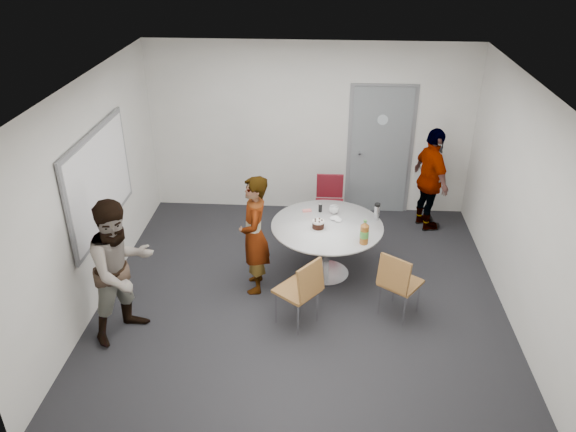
# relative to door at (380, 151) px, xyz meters

# --- Properties ---
(floor) EXTENTS (5.00, 5.00, 0.00)m
(floor) POSITION_rel_door_xyz_m (-1.10, -2.48, -1.03)
(floor) COLOR black
(floor) RESTS_ON ground
(ceiling) EXTENTS (5.00, 5.00, 0.00)m
(ceiling) POSITION_rel_door_xyz_m (-1.10, -2.48, 1.67)
(ceiling) COLOR silver
(ceiling) RESTS_ON wall_back
(wall_back) EXTENTS (5.00, 0.00, 5.00)m
(wall_back) POSITION_rel_door_xyz_m (-1.10, 0.02, 0.32)
(wall_back) COLOR silver
(wall_back) RESTS_ON floor
(wall_left) EXTENTS (0.00, 5.00, 5.00)m
(wall_left) POSITION_rel_door_xyz_m (-3.60, -2.48, 0.32)
(wall_left) COLOR silver
(wall_left) RESTS_ON floor
(wall_right) EXTENTS (0.00, 5.00, 5.00)m
(wall_right) POSITION_rel_door_xyz_m (1.40, -2.48, 0.32)
(wall_right) COLOR silver
(wall_right) RESTS_ON floor
(wall_front) EXTENTS (5.00, 0.00, 5.00)m
(wall_front) POSITION_rel_door_xyz_m (-1.10, -4.98, 0.32)
(wall_front) COLOR silver
(wall_front) RESTS_ON floor
(door) EXTENTS (1.02, 0.17, 2.12)m
(door) POSITION_rel_door_xyz_m (0.00, 0.00, 0.00)
(door) COLOR slate
(door) RESTS_ON wall_back
(whiteboard) EXTENTS (0.04, 1.90, 1.25)m
(whiteboard) POSITION_rel_door_xyz_m (-3.56, -2.28, 0.42)
(whiteboard) COLOR slate
(whiteboard) RESTS_ON wall_left
(table) EXTENTS (1.45, 1.45, 1.07)m
(table) POSITION_rel_door_xyz_m (-0.77, -1.95, -0.37)
(table) COLOR silver
(table) RESTS_ON floor
(chair_near_left) EXTENTS (0.62, 0.61, 0.89)m
(chair_near_left) POSITION_rel_door_xyz_m (-1.07, -3.04, -0.48)
(chair_near_left) COLOR brown
(chair_near_left) RESTS_ON floor
(chair_near_right) EXTENTS (0.59, 0.60, 0.87)m
(chair_near_right) POSITION_rel_door_xyz_m (0.03, -2.80, -0.50)
(chair_near_right) COLOR brown
(chair_near_right) RESTS_ON floor
(chair_far) EXTENTS (0.42, 0.45, 0.88)m
(chair_far) POSITION_rel_door_xyz_m (-0.77, -0.70, -0.49)
(chair_far) COLOR maroon
(chair_far) RESTS_ON floor
(person_main) EXTENTS (0.44, 0.61, 1.56)m
(person_main) POSITION_rel_door_xyz_m (-1.70, -2.31, -0.25)
(person_main) COLOR #A5C6EA
(person_main) RESTS_ON floor
(person_left) EXTENTS (1.00, 1.04, 1.69)m
(person_left) POSITION_rel_door_xyz_m (-3.05, -3.27, -0.18)
(person_left) COLOR white
(person_left) RESTS_ON floor
(person_right) EXTENTS (0.66, 1.01, 1.59)m
(person_right) POSITION_rel_door_xyz_m (0.73, -0.53, -0.23)
(person_right) COLOR black
(person_right) RESTS_ON floor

